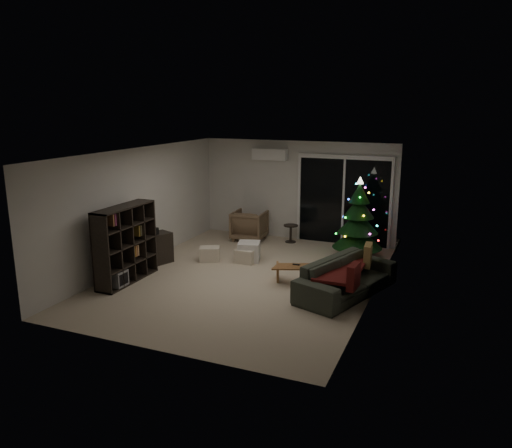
{
  "coord_description": "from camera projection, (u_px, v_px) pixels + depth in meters",
  "views": [
    {
      "loc": [
        3.82,
        -8.64,
        3.39
      ],
      "look_at": [
        0.1,
        0.3,
        1.05
      ],
      "focal_mm": 35.0,
      "sensor_mm": 36.0,
      "label": 1
    }
  ],
  "objects": [
    {
      "name": "room",
      "position": [
        292.0,
        215.0,
        10.91
      ],
      "size": [
        6.5,
        7.51,
        2.6
      ],
      "color": "beige",
      "rests_on": "ground"
    },
    {
      "name": "bookshelf",
      "position": [
        118.0,
        243.0,
        9.7
      ],
      "size": [
        0.74,
        1.55,
        1.5
      ],
      "primitive_type": null,
      "rotation": [
        0.0,
        0.0,
        0.25
      ],
      "color": "black",
      "rests_on": "floor"
    },
    {
      "name": "media_cabinet",
      "position": [
        148.0,
        250.0,
        10.66
      ],
      "size": [
        0.76,
        1.14,
        0.67
      ],
      "primitive_type": "cube",
      "rotation": [
        0.0,
        0.0,
        -0.37
      ],
      "color": "black",
      "rests_on": "floor"
    },
    {
      "name": "stereo",
      "position": [
        147.0,
        232.0,
        10.57
      ],
      "size": [
        0.34,
        0.4,
        0.14
      ],
      "primitive_type": "cube",
      "color": "black",
      "rests_on": "media_cabinet"
    },
    {
      "name": "armchair",
      "position": [
        249.0,
        225.0,
        12.7
      ],
      "size": [
        0.86,
        0.88,
        0.75
      ],
      "primitive_type": "imported",
      "rotation": [
        0.0,
        0.0,
        3.21
      ],
      "color": "brown",
      "rests_on": "floor"
    },
    {
      "name": "ottoman",
      "position": [
        249.0,
        251.0,
        11.02
      ],
      "size": [
        0.58,
        0.58,
        0.42
      ],
      "primitive_type": "cube",
      "rotation": [
        0.0,
        0.0,
        0.3
      ],
      "color": "silver",
      "rests_on": "floor"
    },
    {
      "name": "cardboard_box_a",
      "position": [
        210.0,
        254.0,
        11.03
      ],
      "size": [
        0.53,
        0.48,
        0.31
      ],
      "primitive_type": "cube",
      "rotation": [
        0.0,
        0.0,
        0.43
      ],
      "color": "beige",
      "rests_on": "floor"
    },
    {
      "name": "cardboard_box_b",
      "position": [
        245.0,
        256.0,
        10.9
      ],
      "size": [
        0.43,
        0.33,
        0.3
      ],
      "primitive_type": "cube",
      "rotation": [
        0.0,
        0.0,
        -0.03
      ],
      "color": "beige",
      "rests_on": "floor"
    },
    {
      "name": "side_table",
      "position": [
        291.0,
        234.0,
        12.49
      ],
      "size": [
        0.46,
        0.46,
        0.45
      ],
      "primitive_type": "cylinder",
      "rotation": [
        0.0,
        0.0,
        0.34
      ],
      "color": "black",
      "rests_on": "floor"
    },
    {
      "name": "floor_lamp",
      "position": [
        269.0,
        205.0,
        13.18
      ],
      "size": [
        0.25,
        0.25,
        1.59
      ],
      "primitive_type": "cylinder",
      "color": "black",
      "rests_on": "floor"
    },
    {
      "name": "sofa",
      "position": [
        347.0,
        277.0,
        9.05
      ],
      "size": [
        1.56,
        2.39,
        0.65
      ],
      "primitive_type": "imported",
      "rotation": [
        0.0,
        0.0,
        1.23
      ],
      "color": "#3D4639",
      "rests_on": "floor"
    },
    {
      "name": "sofa_throw",
      "position": [
        342.0,
        269.0,
        9.05
      ],
      "size": [
        0.69,
        1.6,
        0.05
      ],
      "primitive_type": "cube",
      "color": "#541511",
      "rests_on": "sofa"
    },
    {
      "name": "cushion_a",
      "position": [
        368.0,
        255.0,
        9.48
      ],
      "size": [
        0.16,
        0.44,
        0.43
      ],
      "primitive_type": "cube",
      "rotation": [
        0.0,
        0.0,
        0.09
      ],
      "color": "olive",
      "rests_on": "sofa"
    },
    {
      "name": "cushion_b",
      "position": [
        354.0,
        276.0,
        8.31
      ],
      "size": [
        0.16,
        0.44,
        0.43
      ],
      "primitive_type": "cube",
      "rotation": [
        0.0,
        0.0,
        -0.07
      ],
      "color": "#541511",
      "rests_on": "sofa"
    },
    {
      "name": "coffee_table",
      "position": [
        303.0,
        275.0,
        9.62
      ],
      "size": [
        1.19,
        0.78,
        0.36
      ],
      "primitive_type": null,
      "rotation": [
        0.0,
        0.0,
        0.38
      ],
      "color": "brown",
      "rests_on": "floor"
    },
    {
      "name": "remote_a",
      "position": [
        296.0,
        264.0,
        9.63
      ],
      "size": [
        0.14,
        0.04,
        0.02
      ],
      "primitive_type": "cube",
      "color": "black",
      "rests_on": "coffee_table"
    },
    {
      "name": "remote_b",
      "position": [
        309.0,
        265.0,
        9.59
      ],
      "size": [
        0.14,
        0.08,
        0.02
      ],
      "primitive_type": "cube",
      "rotation": [
        0.0,
        0.0,
        0.35
      ],
      "color": "slate",
      "rests_on": "coffee_table"
    },
    {
      "name": "christmas_tree",
      "position": [
        358.0,
        217.0,
        11.19
      ],
      "size": [
        1.46,
        1.46,
        1.82
      ],
      "primitive_type": "cone",
      "rotation": [
        0.0,
        0.0,
        -0.36
      ],
      "color": "black",
      "rests_on": "floor"
    }
  ]
}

